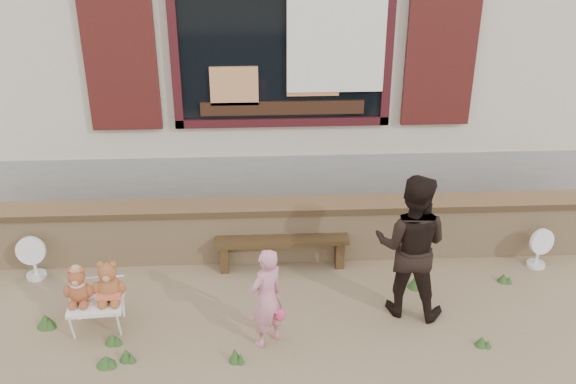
{
  "coord_description": "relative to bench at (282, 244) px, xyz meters",
  "views": [
    {
      "loc": [
        -0.29,
        -5.49,
        4.03
      ],
      "look_at": [
        0.0,
        0.6,
        1.0
      ],
      "focal_mm": 42.0,
      "sensor_mm": 36.0,
      "label": 1
    }
  ],
  "objects": [
    {
      "name": "ground",
      "position": [
        0.06,
        -0.8,
        -0.27
      ],
      "size": [
        80.0,
        80.0,
        0.0
      ],
      "primitive_type": "plane",
      "color": "brown",
      "rests_on": "ground"
    },
    {
      "name": "shopfront",
      "position": [
        0.06,
        3.69,
        1.73
      ],
      "size": [
        8.04,
        5.13,
        4.0
      ],
      "color": "#BBAD97",
      "rests_on": "ground"
    },
    {
      "name": "brick_wall",
      "position": [
        0.06,
        0.2,
        0.07
      ],
      "size": [
        7.1,
        0.36,
        0.67
      ],
      "color": "tan",
      "rests_on": "ground"
    },
    {
      "name": "bench",
      "position": [
        0.0,
        0.0,
        0.0
      ],
      "size": [
        1.44,
        0.33,
        0.37
      ],
      "rotation": [
        0.0,
        0.0,
        0.02
      ],
      "color": "#372513",
      "rests_on": "ground"
    },
    {
      "name": "folding_chair",
      "position": [
        -1.79,
        -1.01,
        0.01
      ],
      "size": [
        0.53,
        0.48,
        0.31
      ],
      "rotation": [
        0.0,
        0.0,
        0.07
      ],
      "color": "white",
      "rests_on": "ground"
    },
    {
      "name": "teddy_bear_left",
      "position": [
        -1.93,
        -1.02,
        0.23
      ],
      "size": [
        0.3,
        0.26,
        0.38
      ],
      "primitive_type": null,
      "rotation": [
        0.0,
        0.0,
        0.07
      ],
      "color": "brown",
      "rests_on": "folding_chair"
    },
    {
      "name": "teddy_bear_right",
      "position": [
        -1.65,
        -1.0,
        0.25
      ],
      "size": [
        0.33,
        0.29,
        0.43
      ],
      "primitive_type": null,
      "rotation": [
        0.0,
        0.0,
        0.07
      ],
      "color": "brown",
      "rests_on": "folding_chair"
    },
    {
      "name": "child",
      "position": [
        -0.19,
        -1.31,
        0.23
      ],
      "size": [
        0.43,
        0.41,
        0.99
      ],
      "primitive_type": "imported",
      "rotation": [
        0.0,
        0.0,
        3.84
      ],
      "color": "pink",
      "rests_on": "ground"
    },
    {
      "name": "adult",
      "position": [
        1.19,
        -0.87,
        0.47
      ],
      "size": [
        0.86,
        0.77,
        1.47
      ],
      "primitive_type": "imported",
      "rotation": [
        0.0,
        0.0,
        2.79
      ],
      "color": "black",
      "rests_on": "ground"
    },
    {
      "name": "fan_left",
      "position": [
        -2.64,
        -0.1,
        -0.02
      ],
      "size": [
        0.31,
        0.21,
        0.5
      ],
      "rotation": [
        0.0,
        0.0,
        0.01
      ],
      "color": "white",
      "rests_on": "ground"
    },
    {
      "name": "fan_right",
      "position": [
        2.79,
        -0.14,
        -0.03
      ],
      "size": [
        0.3,
        0.2,
        0.47
      ],
      "rotation": [
        0.0,
        0.0,
        0.28
      ],
      "color": "white",
      "rests_on": "ground"
    },
    {
      "name": "grass_tufts",
      "position": [
        -0.57,
        -1.24,
        -0.21
      ],
      "size": [
        4.79,
        1.73,
        0.14
      ],
      "color": "#2D4F1F",
      "rests_on": "ground"
    }
  ]
}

